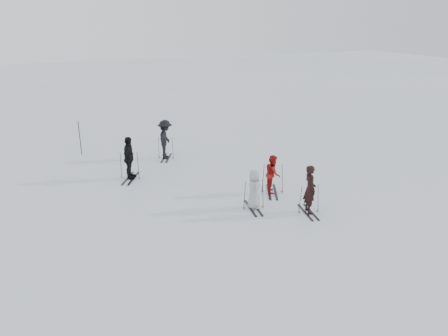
# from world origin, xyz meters

# --- Properties ---
(ground) EXTENTS (120.00, 120.00, 0.00)m
(ground) POSITION_xyz_m (0.00, 0.00, 0.00)
(ground) COLOR silver
(ground) RESTS_ON ground
(skier_near_dark) EXTENTS (0.57, 0.75, 1.84)m
(skier_near_dark) POSITION_xyz_m (2.03, -2.29, 0.92)
(skier_near_dark) COLOR black
(skier_near_dark) RESTS_ON ground
(skier_red) EXTENTS (0.87, 0.95, 1.59)m
(skier_red) POSITION_xyz_m (1.77, -0.00, 0.79)
(skier_red) COLOR maroon
(skier_red) RESTS_ON ground
(skier_grey) EXTENTS (0.62, 0.83, 1.53)m
(skier_grey) POSITION_xyz_m (0.31, -1.13, 0.77)
(skier_grey) COLOR #9EA3A7
(skier_grey) RESTS_ON ground
(skier_uphill_left) EXTENTS (0.95, 1.22, 1.93)m
(skier_uphill_left) POSITION_xyz_m (-3.34, 3.97, 0.96)
(skier_uphill_left) COLOR black
(skier_uphill_left) RESTS_ON ground
(skier_uphill_far) EXTENTS (1.24, 1.48, 1.99)m
(skier_uphill_far) POSITION_xyz_m (-1.00, 6.21, 1.00)
(skier_uphill_far) COLOR black
(skier_uphill_far) RESTS_ON ground
(skis_near_dark) EXTENTS (1.70, 1.14, 1.14)m
(skis_near_dark) POSITION_xyz_m (2.03, -2.29, 0.57)
(skis_near_dark) COLOR black
(skis_near_dark) RESTS_ON ground
(skis_red) EXTENTS (2.01, 1.60, 1.29)m
(skis_red) POSITION_xyz_m (1.77, -0.00, 0.65)
(skis_red) COLOR black
(skis_red) RESTS_ON ground
(skis_grey) EXTENTS (1.75, 1.15, 1.18)m
(skis_grey) POSITION_xyz_m (0.31, -1.13, 0.59)
(skis_grey) COLOR black
(skis_grey) RESTS_ON ground
(skis_uphill_left) EXTENTS (2.00, 1.66, 1.29)m
(skis_uphill_left) POSITION_xyz_m (-3.34, 3.97, 0.64)
(skis_uphill_left) COLOR black
(skis_uphill_left) RESTS_ON ground
(skis_uphill_far) EXTENTS (1.82, 1.48, 1.17)m
(skis_uphill_far) POSITION_xyz_m (-1.00, 6.21, 0.59)
(skis_uphill_far) COLOR black
(skis_uphill_far) RESTS_ON ground
(piste_marker) EXTENTS (0.04, 0.04, 1.82)m
(piste_marker) POSITION_xyz_m (-4.94, 8.63, 0.91)
(piste_marker) COLOR black
(piste_marker) RESTS_ON ground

